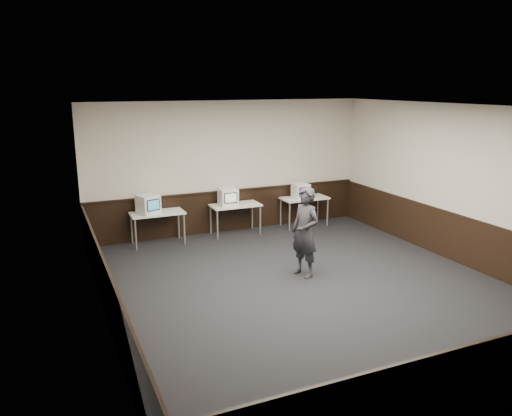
{
  "coord_description": "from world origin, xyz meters",
  "views": [
    {
      "loc": [
        -4.21,
        -7.31,
        3.58
      ],
      "look_at": [
        -0.33,
        1.6,
        1.15
      ],
      "focal_mm": 35.0,
      "sensor_mm": 36.0,
      "label": 1
    }
  ],
  "objects": [
    {
      "name": "back_wall",
      "position": [
        0.0,
        4.0,
        1.6
      ],
      "size": [
        7.0,
        0.0,
        7.0
      ],
      "primitive_type": "plane",
      "rotation": [
        1.57,
        0.0,
        0.0
      ],
      "color": "beige",
      "rests_on": "ground"
    },
    {
      "name": "wainscot_right",
      "position": [
        3.48,
        0.0,
        0.5
      ],
      "size": [
        0.04,
        7.98,
        1.0
      ],
      "primitive_type": "cube",
      "color": "black",
      "rests_on": "right_wall"
    },
    {
      "name": "emac_right",
      "position": [
        1.77,
        3.56,
        0.94
      ],
      "size": [
        0.39,
        0.42,
        0.38
      ],
      "rotation": [
        0.0,
        0.0,
        -0.03
      ],
      "color": "white",
      "rests_on": "desk_right"
    },
    {
      "name": "front_wall",
      "position": [
        0.0,
        -4.0,
        1.6
      ],
      "size": [
        7.0,
        0.0,
        7.0
      ],
      "primitive_type": "plane",
      "rotation": [
        -1.57,
        0.0,
        0.0
      ],
      "color": "beige",
      "rests_on": "ground"
    },
    {
      "name": "desk_center",
      "position": [
        0.0,
        3.6,
        0.68
      ],
      "size": [
        1.2,
        0.6,
        0.75
      ],
      "color": "silver",
      "rests_on": "ground"
    },
    {
      "name": "emac_left",
      "position": [
        -2.1,
        3.57,
        0.96
      ],
      "size": [
        0.55,
        0.56,
        0.42
      ],
      "rotation": [
        0.0,
        0.0,
        0.33
      ],
      "color": "white",
      "rests_on": "desk_left"
    },
    {
      "name": "desk_left",
      "position": [
        -1.9,
        3.6,
        0.68
      ],
      "size": [
        1.2,
        0.6,
        0.75
      ],
      "color": "silver",
      "rests_on": "ground"
    },
    {
      "name": "floor",
      "position": [
        0.0,
        0.0,
        0.0
      ],
      "size": [
        8.0,
        8.0,
        0.0
      ],
      "primitive_type": "plane",
      "color": "black",
      "rests_on": "ground"
    },
    {
      "name": "left_wall",
      "position": [
        -3.5,
        0.0,
        1.6
      ],
      "size": [
        0.0,
        8.0,
        8.0
      ],
      "primitive_type": "plane",
      "rotation": [
        1.57,
        0.0,
        1.57
      ],
      "color": "beige",
      "rests_on": "ground"
    },
    {
      "name": "wainscot_rail",
      "position": [
        0.0,
        3.96,
        1.02
      ],
      "size": [
        6.98,
        0.06,
        0.04
      ],
      "primitive_type": "cube",
      "color": "black",
      "rests_on": "wainscot_back"
    },
    {
      "name": "ceiling",
      "position": [
        0.0,
        0.0,
        3.2
      ],
      "size": [
        8.0,
        8.0,
        0.0
      ],
      "primitive_type": "plane",
      "rotation": [
        3.14,
        0.0,
        0.0
      ],
      "color": "white",
      "rests_on": "back_wall"
    },
    {
      "name": "wainscot_back",
      "position": [
        0.0,
        3.98,
        0.5
      ],
      "size": [
        6.98,
        0.04,
        1.0
      ],
      "primitive_type": "cube",
      "color": "black",
      "rests_on": "back_wall"
    },
    {
      "name": "desk_right",
      "position": [
        1.9,
        3.6,
        0.68
      ],
      "size": [
        1.2,
        0.6,
        0.75
      ],
      "color": "silver",
      "rests_on": "ground"
    },
    {
      "name": "wainscot_left",
      "position": [
        -3.48,
        0.0,
        0.5
      ],
      "size": [
        0.04,
        7.98,
        1.0
      ],
      "primitive_type": "cube",
      "color": "black",
      "rests_on": "left_wall"
    },
    {
      "name": "person",
      "position": [
        0.23,
        0.56,
        0.86
      ],
      "size": [
        0.58,
        0.72,
        1.72
      ],
      "primitive_type": "imported",
      "rotation": [
        0.0,
        0.0,
        -1.27
      ],
      "color": "#27262C",
      "rests_on": "ground"
    },
    {
      "name": "emac_center",
      "position": [
        -0.19,
        3.58,
        0.96
      ],
      "size": [
        0.44,
        0.47,
        0.42
      ],
      "rotation": [
        0.0,
        0.0,
        -0.05
      ],
      "color": "white",
      "rests_on": "desk_center"
    },
    {
      "name": "wainscot_front",
      "position": [
        0.0,
        -3.98,
        0.5
      ],
      "size": [
        6.98,
        0.04,
        1.0
      ],
      "primitive_type": "cube",
      "color": "black",
      "rests_on": "front_wall"
    },
    {
      "name": "right_wall",
      "position": [
        3.5,
        0.0,
        1.6
      ],
      "size": [
        0.0,
        8.0,
        8.0
      ],
      "primitive_type": "plane",
      "rotation": [
        1.57,
        0.0,
        -1.57
      ],
      "color": "beige",
      "rests_on": "ground"
    }
  ]
}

